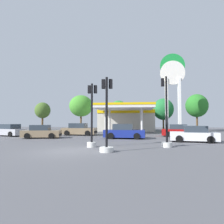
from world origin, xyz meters
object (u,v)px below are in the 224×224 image
Objects in this scene: car_4 at (194,135)px; car_0 at (124,132)px; tree_4 at (197,106)px; car_6 at (79,130)px; traffic_signal_2 at (166,126)px; traffic_signal_0 at (107,127)px; car_1 at (41,132)px; car_2 at (179,131)px; traffic_signal_1 at (92,123)px; tree_0 at (43,110)px; car_3 at (9,131)px; tree_1 at (81,106)px; station_pole_sign at (173,83)px; tree_2 at (118,110)px; tree_3 at (163,109)px.

car_0 is at bearing 158.25° from car_4.
tree_4 is (6.39, 19.53, 4.03)m from car_4.
traffic_signal_2 is at bearing -47.52° from car_6.
car_1 is at bearing 135.37° from traffic_signal_0.
tree_4 reaches higher than car_6.
car_2 reaches higher than car_4.
traffic_signal_2 reaches higher than car_4.
traffic_signal_1 is at bearing -121.33° from tree_4.
traffic_signal_2 is 33.04m from tree_0.
car_2 is at bearing 4.19° from car_3.
traffic_signal_0 is (5.43, -12.68, 0.74)m from car_6.
traffic_signal_2 is at bearing -24.82° from car_1.
tree_1 reaches higher than car_3.
tree_4 is (13.18, 25.75, 3.22)m from traffic_signal_0.
car_2 is at bearing -3.23° from car_6.
car_3 is at bearing 172.80° from car_0.
car_6 is at bearing -154.22° from station_pole_sign.
car_2 is 17.67m from tree_2.
traffic_signal_0 is at bearing -56.89° from tree_0.
car_1 is 18.17m from tree_1.
tree_2 is at bearing 173.12° from tree_3.
car_3 is 20.79m from tree_2.
traffic_signal_0 is 0.77× the size of tree_0.
tree_4 is at bearing -0.06° from tree_1.
car_0 is at bearing -60.81° from tree_1.
tree_0 reaches higher than traffic_signal_2.
tree_1 reaches higher than tree_4.
car_2 is 0.62× the size of tree_4.
car_2 is (15.07, 3.88, 0.01)m from car_1.
tree_0 is 16.25m from tree_2.
car_6 is at bearing -49.78° from tree_0.
tree_1 is (8.85, -1.53, 0.75)m from tree_0.
tree_2 is 0.97× the size of tree_3.
tree_4 is at bearing -5.35° from tree_2.
car_4 is at bearing 27.99° from traffic_signal_1.
traffic_signal_0 is at bearing -44.63° from car_1.
car_2 is at bearing 27.58° from car_0.
tree_4 is (18.61, 13.08, 3.96)m from car_6.
car_3 is 0.64× the size of tree_4.
station_pole_sign reaches higher than tree_4.
station_pole_sign is 2.96× the size of car_1.
traffic_signal_0 is 32.71m from tree_0.
station_pole_sign is 12.81m from tree_2.
tree_4 is at bearing 58.67° from traffic_signal_1.
car_0 reaches higher than car_1.
car_0 is 1.02× the size of car_2.
tree_1 is at bearing 157.56° from station_pole_sign.
tree_0 is at bearing 123.11° from traffic_signal_0.
tree_4 is at bearing 53.55° from car_0.
station_pole_sign is 10.00m from car_2.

